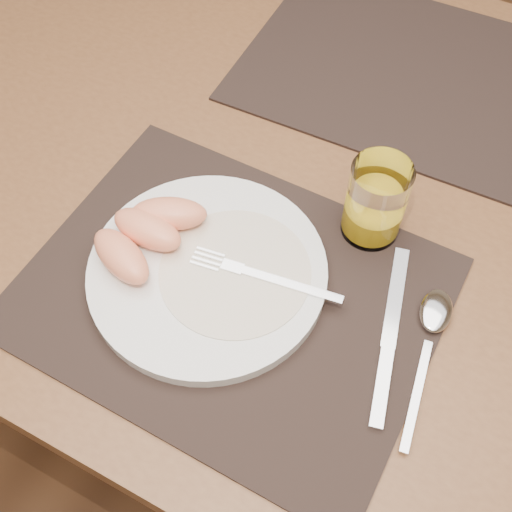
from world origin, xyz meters
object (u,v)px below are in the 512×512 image
object	(u,v)px
placemat_near	(231,294)
placemat_far	(404,71)
fork	(253,273)
juice_glass	(375,204)
plate	(208,272)
knife	(388,347)
spoon	(433,322)
table	(324,210)

from	to	relation	value
placemat_near	placemat_far	world-z (taller)	same
placemat_far	fork	distance (m)	0.42
fork	juice_glass	xyz separation A→B (m)	(0.09, 0.13, 0.03)
plate	knife	distance (m)	0.21
knife	juice_glass	size ratio (longest dim) A/B	2.09
fork	spoon	world-z (taller)	fork
table	placemat_far	world-z (taller)	placemat_far
table	juice_glass	world-z (taller)	juice_glass
placemat_far	juice_glass	distance (m)	0.29
table	juice_glass	bearing A→B (deg)	-39.13
spoon	plate	bearing A→B (deg)	-166.65
juice_glass	placemat_near	bearing A→B (deg)	-123.52
table	fork	world-z (taller)	fork
table	juice_glass	xyz separation A→B (m)	(0.08, -0.06, 0.13)
spoon	table	bearing A→B (deg)	140.96
plate	fork	size ratio (longest dim) A/B	1.54
plate	fork	xyz separation A→B (m)	(0.05, 0.02, 0.01)
spoon	juice_glass	xyz separation A→B (m)	(-0.11, 0.09, 0.04)
table	placemat_far	size ratio (longest dim) A/B	3.11
placemat_near	juice_glass	size ratio (longest dim) A/B	4.32
placemat_far	spoon	distance (m)	0.41
plate	juice_glass	size ratio (longest dim) A/B	2.59
placemat_far	knife	bearing A→B (deg)	-71.90
plate	spoon	xyz separation A→B (m)	(0.25, 0.06, -0.00)
plate	fork	distance (m)	0.05
fork	knife	bearing A→B (deg)	-2.34
table	placemat_near	distance (m)	0.24
plate	knife	xyz separation A→B (m)	(0.21, 0.01, -0.01)
placemat_near	plate	bearing A→B (deg)	165.99
placemat_far	placemat_near	bearing A→B (deg)	-95.48
table	plate	size ratio (longest dim) A/B	5.19
placemat_far	plate	distance (m)	0.44
placemat_near	knife	distance (m)	0.18
placemat_far	fork	bearing A→B (deg)	-93.72
placemat_near	placemat_far	distance (m)	0.44
plate	juice_glass	distance (m)	0.20
placemat_far	table	bearing A→B (deg)	-94.70
table	knife	xyz separation A→B (m)	(0.16, -0.20, 0.09)
placemat_near	knife	bearing A→B (deg)	5.78
placemat_far	plate	bearing A→B (deg)	-100.00
fork	knife	distance (m)	0.17
spoon	juice_glass	world-z (taller)	juice_glass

